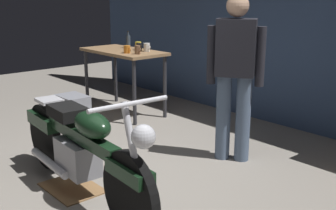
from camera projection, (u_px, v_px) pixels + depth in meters
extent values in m
plane|color=gray|center=(110.00, 191.00, 3.68)|extent=(12.00, 12.00, 0.00)
cube|color=#384C70|center=(300.00, 4.00, 5.07)|extent=(8.00, 0.12, 3.10)
cube|color=#99724C|center=(123.00, 51.00, 5.89)|extent=(1.30, 0.64, 0.04)
cylinder|color=#2D2D33|center=(87.00, 79.00, 6.26)|extent=(0.05, 0.05, 0.86)
cylinder|color=#2D2D33|center=(134.00, 93.00, 5.41)|extent=(0.05, 0.05, 0.86)
cylinder|color=#2D2D33|center=(116.00, 75.00, 6.60)|extent=(0.05, 0.05, 0.86)
cylinder|color=#2D2D33|center=(165.00, 87.00, 5.74)|extent=(0.05, 0.05, 0.86)
cylinder|color=black|center=(130.00, 195.00, 2.92)|extent=(0.64, 0.12, 0.64)
cylinder|color=black|center=(45.00, 136.00, 4.11)|extent=(0.64, 0.12, 0.64)
cube|color=black|center=(129.00, 172.00, 2.88)|extent=(0.45, 0.17, 0.10)
cube|color=black|center=(46.00, 120.00, 4.03)|extent=(0.53, 0.22, 0.12)
cube|color=gray|center=(78.00, 157.00, 3.55)|extent=(0.46, 0.27, 0.28)
cube|color=black|center=(82.00, 136.00, 3.42)|extent=(1.10, 0.18, 0.10)
ellipsoid|color=black|center=(92.00, 125.00, 3.23)|extent=(0.45, 0.25, 0.20)
cube|color=black|center=(68.00, 112.00, 3.57)|extent=(0.38, 0.27, 0.10)
cube|color=silver|center=(49.00, 100.00, 3.88)|extent=(0.25, 0.22, 0.03)
cylinder|color=silver|center=(134.00, 153.00, 2.79)|extent=(0.27, 0.07, 0.68)
cylinder|color=silver|center=(129.00, 104.00, 2.74)|extent=(0.08, 0.60, 0.03)
sphere|color=silver|center=(143.00, 137.00, 2.66)|extent=(0.16, 0.16, 0.16)
cylinder|color=silver|center=(49.00, 163.00, 3.73)|extent=(0.70, 0.12, 0.07)
cylinder|color=slate|center=(243.00, 119.00, 4.26)|extent=(0.15, 0.15, 0.88)
cylinder|color=slate|center=(223.00, 118.00, 4.31)|extent=(0.15, 0.15, 0.88)
cube|color=#26262D|center=(236.00, 48.00, 4.10)|extent=(0.44, 0.39, 0.56)
cylinder|color=#26262D|center=(261.00, 57.00, 4.06)|extent=(0.09, 0.09, 0.58)
cylinder|color=#26262D|center=(211.00, 55.00, 4.18)|extent=(0.09, 0.09, 0.58)
sphere|color=tan|center=(238.00, 6.00, 3.99)|extent=(0.22, 0.22, 0.22)
cube|color=olive|center=(72.00, 188.00, 3.73)|extent=(0.56, 0.40, 0.01)
cube|color=gray|center=(73.00, 108.00, 5.70)|extent=(0.44, 0.32, 0.34)
cylinder|color=black|center=(139.00, 47.00, 5.79)|extent=(0.08, 0.08, 0.10)
torus|color=black|center=(141.00, 47.00, 5.76)|extent=(0.06, 0.01, 0.06)
cylinder|color=brown|center=(138.00, 50.00, 5.48)|extent=(0.07, 0.07, 0.11)
torus|color=brown|center=(140.00, 50.00, 5.45)|extent=(0.06, 0.01, 0.06)
cylinder|color=orange|center=(127.00, 49.00, 5.57)|extent=(0.09, 0.09, 0.10)
torus|color=orange|center=(129.00, 49.00, 5.53)|extent=(0.06, 0.01, 0.06)
cylinder|color=yellow|center=(138.00, 46.00, 5.94)|extent=(0.09, 0.09, 0.11)
torus|color=yellow|center=(140.00, 46.00, 5.90)|extent=(0.06, 0.01, 0.06)
cylinder|color=white|center=(147.00, 47.00, 5.72)|extent=(0.09, 0.09, 0.11)
torus|color=white|center=(149.00, 47.00, 5.69)|extent=(0.06, 0.01, 0.06)
cylinder|color=#3F4C59|center=(128.00, 41.00, 6.11)|extent=(0.06, 0.06, 0.18)
cylinder|color=#3F4C59|center=(128.00, 34.00, 6.08)|extent=(0.03, 0.03, 0.05)
cylinder|color=black|center=(128.00, 31.00, 6.07)|extent=(0.03, 0.03, 0.01)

